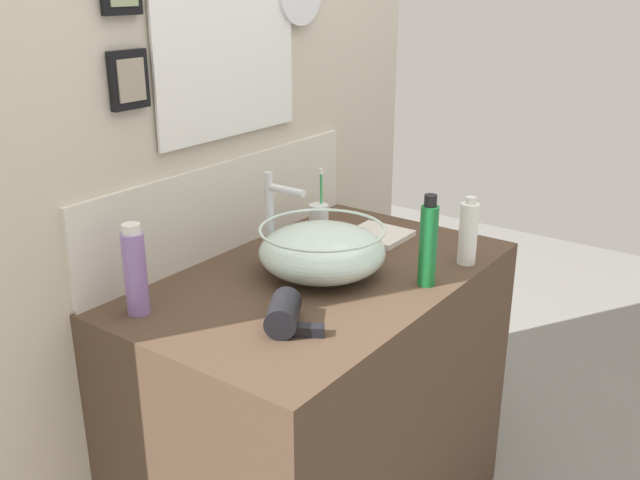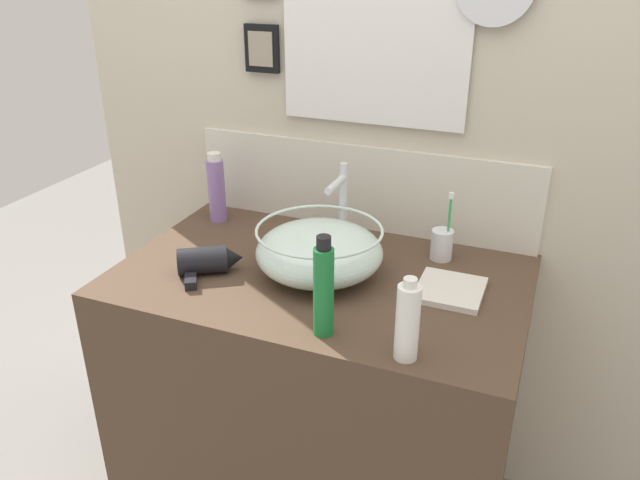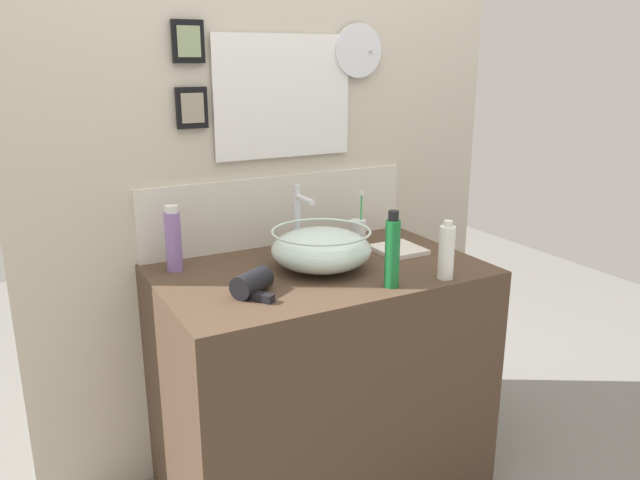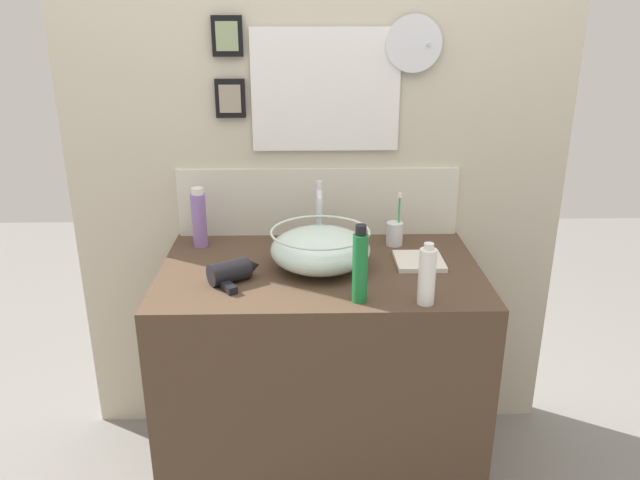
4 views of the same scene
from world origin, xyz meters
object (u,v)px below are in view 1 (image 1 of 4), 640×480
faucet (273,211)px  hair_drier (286,311)px  toothbrush_cup (319,217)px  hand_towel (378,235)px  glass_bowl_sink (322,251)px  lotion_bottle (468,233)px  spray_bottle (428,243)px  shampoo_bottle (135,271)px

faucet → hair_drier: 0.40m
toothbrush_cup → hand_towel: (0.06, -0.18, -0.04)m
toothbrush_cup → glass_bowl_sink: bearing=-142.5°
lotion_bottle → glass_bowl_sink: bearing=138.8°
faucet → toothbrush_cup: (0.28, 0.05, -0.10)m
glass_bowl_sink → lotion_bottle: (0.31, -0.27, 0.02)m
faucet → spray_bottle: 0.43m
faucet → hand_towel: bearing=-20.2°
shampoo_bottle → spray_bottle: bearing=-40.7°
faucet → hand_towel: (0.34, -0.13, -0.14)m
spray_bottle → hand_towel: size_ratio=1.40×
glass_bowl_sink → toothbrush_cup: bearing=37.5°
spray_bottle → hand_towel: (0.23, 0.29, -0.11)m
shampoo_bottle → hand_towel: size_ratio=1.28×
lotion_bottle → faucet: bearing=125.5°
toothbrush_cup → shampoo_bottle: (-0.72, 0.00, 0.06)m
lotion_bottle → shampoo_bottle: bearing=146.6°
glass_bowl_sink → lotion_bottle: bearing=-41.2°
hair_drier → spray_bottle: size_ratio=0.78×
hair_drier → shampoo_bottle: (-0.16, 0.32, 0.07)m
faucet → spray_bottle: (0.11, -0.41, -0.04)m
glass_bowl_sink → shampoo_bottle: (-0.43, 0.22, 0.04)m
hair_drier → shampoo_bottle: shampoo_bottle is taller
shampoo_bottle → toothbrush_cup: bearing=-0.3°
glass_bowl_sink → toothbrush_cup: size_ratio=1.68×
hair_drier → lotion_bottle: 0.61m
hand_towel → shampoo_bottle: bearing=166.7°
glass_bowl_sink → spray_bottle: spray_bottle is taller
hair_drier → hand_towel: 0.64m
toothbrush_cup → spray_bottle: (-0.17, -0.47, 0.07)m
glass_bowl_sink → hand_towel: (0.34, 0.04, -0.06)m
hair_drier → lotion_bottle: lotion_bottle is taller
glass_bowl_sink → hand_towel: size_ratio=1.94×
toothbrush_cup → hand_towel: bearing=-71.0°
lotion_bottle → hand_towel: size_ratio=1.11×
spray_bottle → lotion_bottle: 0.20m
toothbrush_cup → faucet: bearing=-169.3°
faucet → shampoo_bottle: faucet is taller
glass_bowl_sink → shampoo_bottle: 0.49m
faucet → lotion_bottle: faucet is taller
faucet → shampoo_bottle: bearing=172.6°
glass_bowl_sink → spray_bottle: bearing=-65.6°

